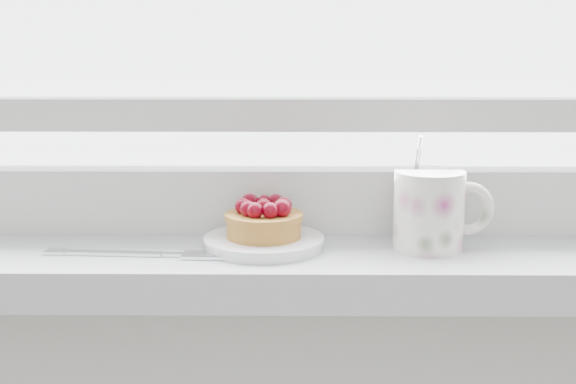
{
  "coord_description": "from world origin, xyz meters",
  "views": [
    {
      "loc": [
        0.01,
        1.1,
        1.16
      ],
      "look_at": [
        0.0,
        1.88,
        1.0
      ],
      "focal_mm": 50.0,
      "sensor_mm": 36.0,
      "label": 1
    }
  ],
  "objects_px": {
    "raspberry_tart": "(264,219)",
    "saucer": "(264,243)",
    "fork": "(145,254)",
    "floral_mug": "(432,209)"
  },
  "relations": [
    {
      "from": "fork",
      "to": "raspberry_tart",
      "type": "bearing_deg",
      "value": 14.02
    },
    {
      "from": "raspberry_tart",
      "to": "saucer",
      "type": "bearing_deg",
      "value": -120.91
    },
    {
      "from": "raspberry_tart",
      "to": "fork",
      "type": "height_order",
      "value": "raspberry_tart"
    },
    {
      "from": "floral_mug",
      "to": "fork",
      "type": "bearing_deg",
      "value": -174.32
    },
    {
      "from": "saucer",
      "to": "raspberry_tart",
      "type": "height_order",
      "value": "raspberry_tart"
    },
    {
      "from": "raspberry_tart",
      "to": "fork",
      "type": "bearing_deg",
      "value": -165.98
    },
    {
      "from": "saucer",
      "to": "fork",
      "type": "xyz_separation_m",
      "value": [
        -0.12,
        -0.03,
        -0.0
      ]
    },
    {
      "from": "saucer",
      "to": "raspberry_tart",
      "type": "distance_m",
      "value": 0.02
    },
    {
      "from": "raspberry_tart",
      "to": "fork",
      "type": "xyz_separation_m",
      "value": [
        -0.12,
        -0.03,
        -0.03
      ]
    },
    {
      "from": "saucer",
      "to": "fork",
      "type": "distance_m",
      "value": 0.12
    }
  ]
}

